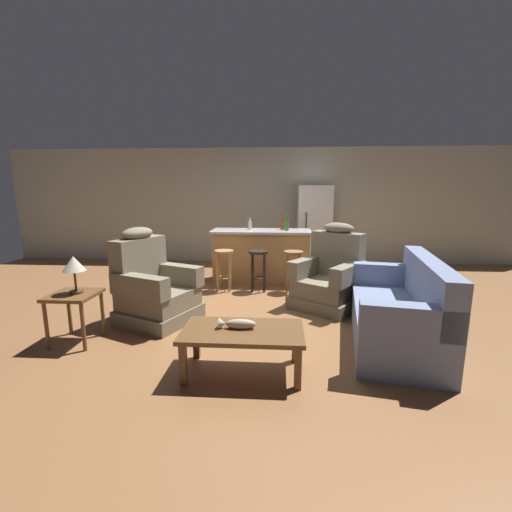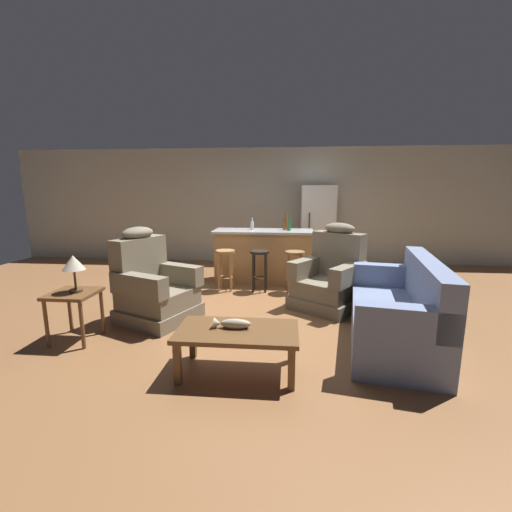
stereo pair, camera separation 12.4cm
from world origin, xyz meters
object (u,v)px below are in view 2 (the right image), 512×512
object	(u,v)px
bar_stool_middle	(260,263)
refrigerator	(317,228)
couch	(399,313)
bottle_wine_dark	(252,225)
bar_stool_left	(225,262)
fish_figurine	(232,324)
end_table	(74,301)
recliner_near_island	(330,278)
bottle_short_amber	(285,223)
coffee_table	(238,335)
recliner_near_lamp	(153,288)
table_lamp	(73,264)
bottle_tall_green	(289,225)
bar_stool_right	(295,264)
kitchen_island	(263,256)

from	to	relation	value
bar_stool_middle	refrigerator	size ratio (longest dim) A/B	0.39
couch	bottle_wine_dark	bearing A→B (deg)	-43.59
bar_stool_left	refrigerator	xyz separation A→B (m)	(1.65, 1.83, 0.41)
bar_stool_middle	refrigerator	world-z (taller)	refrigerator
bar_stool_left	fish_figurine	bearing A→B (deg)	-78.35
bar_stool_left	end_table	bearing A→B (deg)	-121.81
recliner_near_island	bottle_short_amber	distance (m)	1.71
coffee_table	refrigerator	world-z (taller)	refrigerator
recliner_near_lamp	bar_stool_left	distance (m)	1.56
table_lamp	bottle_short_amber	size ratio (longest dim) A/B	1.35
coffee_table	recliner_near_lamp	distance (m)	1.78
recliner_near_lamp	recliner_near_island	size ratio (longest dim) A/B	1.00
table_lamp	bottle_tall_green	world-z (taller)	bottle_tall_green
bar_stool_left	bottle_tall_green	bearing A→B (deg)	29.19
recliner_near_island	bar_stool_right	size ratio (longest dim) A/B	1.76
bottle_tall_green	table_lamp	bearing A→B (deg)	-130.86
bottle_short_amber	bottle_wine_dark	size ratio (longest dim) A/B	1.41
kitchen_island	bar_stool_middle	distance (m)	0.63
fish_figurine	couch	size ratio (longest dim) A/B	0.17
fish_figurine	bottle_short_amber	bearing A→B (deg)	82.55
fish_figurine	bottle_wine_dark	bearing A→B (deg)	92.77
end_table	bar_stool_right	bearing A→B (deg)	40.64
bottle_wine_dark	bar_stool_right	bearing A→B (deg)	-42.26
couch	refrigerator	distance (m)	3.77
kitchen_island	bar_stool_right	distance (m)	0.84
end_table	bar_stool_middle	distance (m)	2.83
kitchen_island	fish_figurine	bearing A→B (deg)	-90.91
coffee_table	fish_figurine	xyz separation A→B (m)	(-0.05, 0.02, 0.10)
recliner_near_island	bottle_short_amber	xyz separation A→B (m)	(-0.67, 1.44, 0.64)
couch	recliner_near_lamp	bearing A→B (deg)	1.44
recliner_near_island	bar_stool_right	distance (m)	0.85
coffee_table	fish_figurine	world-z (taller)	fish_figurine
coffee_table	recliner_near_lamp	size ratio (longest dim) A/B	0.92
recliner_near_island	end_table	size ratio (longest dim) A/B	2.14
couch	end_table	size ratio (longest dim) A/B	3.60
bar_stool_right	bottle_tall_green	world-z (taller)	bottle_tall_green
bottle_tall_green	fish_figurine	bearing A→B (deg)	-99.06
bar_stool_middle	bar_stool_right	distance (m)	0.58
end_table	refrigerator	xyz separation A→B (m)	(2.96, 3.94, 0.42)
recliner_near_lamp	bar_stool_left	bearing A→B (deg)	86.85
fish_figurine	recliner_near_lamp	xyz separation A→B (m)	(-1.23, 1.21, -0.04)
couch	bottle_wine_dark	xyz separation A→B (m)	(-1.88, 2.55, 0.69)
kitchen_island	bottle_short_amber	world-z (taller)	bottle_short_amber
couch	recliner_near_lamp	size ratio (longest dim) A/B	1.68
coffee_table	fish_figurine	distance (m)	0.11
recliner_near_island	bar_stool_left	xyz separation A→B (m)	(-1.65, 0.69, 0.05)
coffee_table	table_lamp	xyz separation A→B (m)	(-1.87, 0.53, 0.50)
fish_figurine	recliner_near_island	world-z (taller)	recliner_near_island
table_lamp	bar_stool_left	bearing A→B (deg)	58.73
bar_stool_middle	bottle_short_amber	xyz separation A→B (m)	(0.40, 0.75, 0.59)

